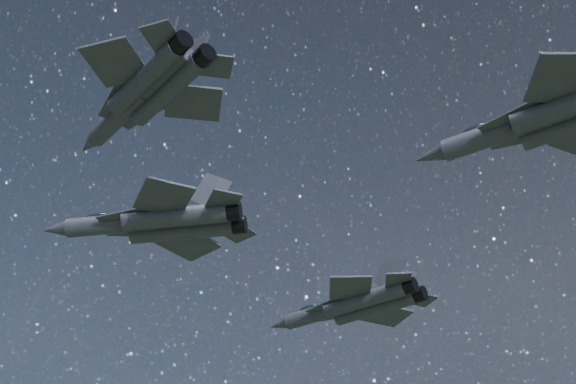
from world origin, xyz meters
The scene contains 4 objects.
jet_lead centered at (-12.49, -5.15, 147.70)m, with size 20.08×13.41×5.09m.
jet_left centered at (-1.00, 11.96, 144.24)m, with size 18.06×12.70×4.56m.
jet_right centered at (-4.35, -18.56, 149.53)m, with size 17.56×11.65×4.47m.
jet_slot centered at (23.07, -6.73, 144.83)m, with size 18.90×13.37×4.79m.
Camera 1 is at (26.91, -53.45, 108.29)m, focal length 50.00 mm.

